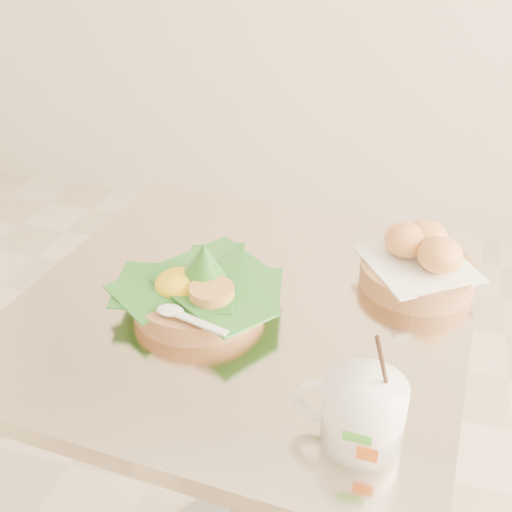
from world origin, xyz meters
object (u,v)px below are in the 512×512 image
(cafe_table, at_px, (246,402))
(rice_basket, at_px, (198,289))
(coffee_mug, at_px, (361,411))
(bread_basket, at_px, (420,262))

(cafe_table, bearing_deg, rice_basket, -150.41)
(cafe_table, xyz_separation_m, coffee_mug, (0.22, -0.24, 0.27))
(rice_basket, bearing_deg, coffee_mug, -35.50)
(rice_basket, bearing_deg, cafe_table, 29.59)
(bread_basket, bearing_deg, rice_basket, -152.58)
(coffee_mug, bearing_deg, bread_basket, 83.36)
(rice_basket, relative_size, bread_basket, 1.16)
(cafe_table, relative_size, coffee_mug, 4.41)
(bread_basket, height_order, coffee_mug, coffee_mug)
(bread_basket, xyz_separation_m, coffee_mug, (-0.04, -0.37, 0.01))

